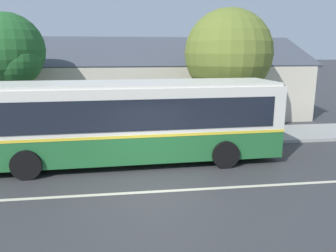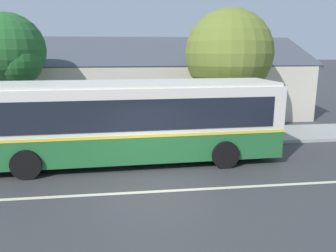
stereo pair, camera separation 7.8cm
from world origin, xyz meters
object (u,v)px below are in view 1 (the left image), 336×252
transit_bus (123,120)px  street_tree_secondary (9,53)px  bench_down_street (4,133)px  street_tree_primary (228,54)px

transit_bus → street_tree_secondary: street_tree_secondary is taller
transit_bus → bench_down_street: (-5.25, 2.85, -1.06)m
bench_down_street → street_tree_primary: size_ratio=0.29×
transit_bus → street_tree_secondary: (-5.10, 4.21, 2.42)m
bench_down_street → street_tree_secondary: (0.15, 1.36, 3.48)m
street_tree_secondary → street_tree_primary: bearing=-1.3°
street_tree_primary → street_tree_secondary: street_tree_primary is taller
street_tree_secondary → transit_bus: bearing=-39.6°
transit_bus → street_tree_secondary: size_ratio=2.00×
bench_down_street → street_tree_secondary: 3.74m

